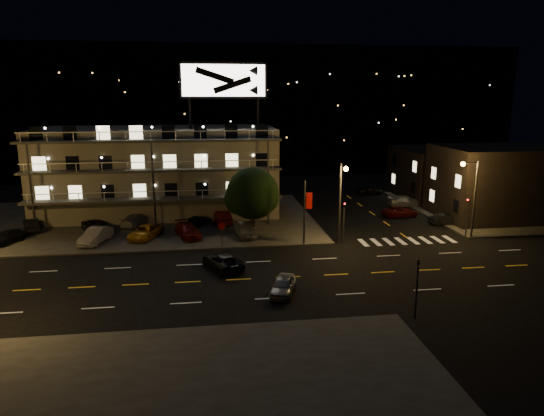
{
  "coord_description": "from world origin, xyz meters",
  "views": [
    {
      "loc": [
        -4.26,
        -36.33,
        14.32
      ],
      "look_at": [
        1.78,
        8.0,
        3.89
      ],
      "focal_mm": 32.0,
      "sensor_mm": 36.0,
      "label": 1
    }
  ],
  "objects": [
    {
      "name": "side_bldg_back",
      "position": [
        29.99,
        28.0,
        3.5
      ],
      "size": [
        14.06,
        12.0,
        7.0
      ],
      "color": "black",
      "rests_on": "ground"
    },
    {
      "name": "lot_car_2",
      "position": [
        -10.65,
        12.28,
        0.78
      ],
      "size": [
        3.71,
        5.03,
        1.27
      ],
      "primitive_type": "imported",
      "rotation": [
        0.0,
        0.0,
        -0.4
      ],
      "color": "#C58412",
      "rests_on": "curb_nw"
    },
    {
      "name": "lot_car_8",
      "position": [
        -5.57,
        16.3,
        0.77
      ],
      "size": [
        2.63,
        3.91,
        1.24
      ],
      "primitive_type": "imported",
      "rotation": [
        0.0,
        0.0,
        2.79
      ],
      "color": "black",
      "rests_on": "curb_nw"
    },
    {
      "name": "motel",
      "position": [
        -9.94,
        23.88,
        5.34
      ],
      "size": [
        28.0,
        13.8,
        18.1
      ],
      "color": "gray",
      "rests_on": "ground"
    },
    {
      "name": "signal_nw",
      "position": [
        9.0,
        8.5,
        2.57
      ],
      "size": [
        0.2,
        0.27,
        4.6
      ],
      "color": "#2D2D30",
      "rests_on": "ground"
    },
    {
      "name": "ground",
      "position": [
        0.0,
        0.0,
        0.0
      ],
      "size": [
        140.0,
        140.0,
        0.0
      ],
      "primitive_type": "plane",
      "color": "black",
      "rests_on": "ground"
    },
    {
      "name": "banner_north",
      "position": [
        5.09,
        8.4,
        3.43
      ],
      "size": [
        0.83,
        0.16,
        6.4
      ],
      "color": "#2D2D30",
      "rests_on": "ground"
    },
    {
      "name": "lot_car_5",
      "position": [
        -23.06,
        16.64,
        0.84
      ],
      "size": [
        2.93,
        4.42,
        1.38
      ],
      "primitive_type": "imported",
      "rotation": [
        0.0,
        0.0,
        3.53
      ],
      "color": "black",
      "rests_on": "curb_nw"
    },
    {
      "name": "hill_backdrop",
      "position": [
        -5.94,
        68.78,
        11.55
      ],
      "size": [
        120.0,
        25.0,
        24.0
      ],
      "color": "black",
      "rests_on": "ground"
    },
    {
      "name": "curb_ne",
      "position": [
        30.0,
        20.0,
        0.07
      ],
      "size": [
        16.0,
        24.0,
        0.15
      ],
      "primitive_type": "cube",
      "color": "#323230",
      "rests_on": "ground"
    },
    {
      "name": "signal_sw",
      "position": [
        9.0,
        -8.5,
        2.57
      ],
      "size": [
        0.2,
        0.27,
        4.6
      ],
      "color": "#2D2D30",
      "rests_on": "ground"
    },
    {
      "name": "signal_ne",
      "position": [
        22.0,
        8.5,
        2.57
      ],
      "size": [
        0.27,
        0.2,
        4.6
      ],
      "color": "#2D2D30",
      "rests_on": "ground"
    },
    {
      "name": "side_car_2",
      "position": [
        21.71,
        23.12,
        0.7
      ],
      "size": [
        4.84,
        2.0,
        1.4
      ],
      "primitive_type": "imported",
      "rotation": [
        0.0,
        0.0,
        1.56
      ],
      "color": "gray",
      "rests_on": "ground"
    },
    {
      "name": "curb_nw",
      "position": [
        -14.0,
        20.0,
        0.07
      ],
      "size": [
        44.0,
        24.0,
        0.15
      ],
      "primitive_type": "cube",
      "color": "#323230",
      "rests_on": "ground"
    },
    {
      "name": "lot_car_9",
      "position": [
        -2.72,
        17.07,
        0.89
      ],
      "size": [
        2.28,
        4.71,
        1.49
      ],
      "primitive_type": "imported",
      "rotation": [
        0.0,
        0.0,
        3.3
      ],
      "color": "#550E0C",
      "rests_on": "curb_nw"
    },
    {
      "name": "streetlight_ne",
      "position": [
        22.14,
        8.3,
        4.96
      ],
      "size": [
        1.92,
        0.44,
        8.0
      ],
      "color": "#2D2D30",
      "rests_on": "ground"
    },
    {
      "name": "side_car_3",
      "position": [
        19.44,
        31.29,
        0.66
      ],
      "size": [
        4.05,
        2.0,
        1.33
      ],
      "primitive_type": "imported",
      "rotation": [
        0.0,
        0.0,
        1.69
      ],
      "color": "black",
      "rests_on": "ground"
    },
    {
      "name": "side_car_0",
      "position": [
        22.51,
        13.56,
        0.62
      ],
      "size": [
        3.88,
        1.64,
        1.25
      ],
      "primitive_type": "imported",
      "rotation": [
        0.0,
        0.0,
        1.49
      ],
      "color": "black",
      "rests_on": "ground"
    },
    {
      "name": "lot_car_6",
      "position": [
        -16.49,
        15.75,
        0.78
      ],
      "size": [
        3.44,
        4.99,
        1.27
      ],
      "primitive_type": "imported",
      "rotation": [
        0.0,
        0.0,
        3.47
      ],
      "color": "black",
      "rests_on": "curb_nw"
    },
    {
      "name": "lot_car_3",
      "position": [
        -6.33,
        12.19,
        0.84
      ],
      "size": [
        3.2,
        5.1,
        1.38
      ],
      "primitive_type": "imported",
      "rotation": [
        0.0,
        0.0,
        0.29
      ],
      "color": "#550E0C",
      "rests_on": "curb_nw"
    },
    {
      "name": "road_car_west",
      "position": [
        -3.18,
        2.76,
        0.67
      ],
      "size": [
        3.91,
        5.27,
        1.33
      ],
      "primitive_type": "imported",
      "rotation": [
        0.0,
        0.0,
        3.55
      ],
      "color": "black",
      "rests_on": "ground"
    },
    {
      "name": "tree",
      "position": [
        0.27,
        12.14,
        4.34
      ],
      "size": [
        5.6,
        5.39,
        7.05
      ],
      "color": "black",
      "rests_on": "curb_nw"
    },
    {
      "name": "road_car_east",
      "position": [
        1.07,
        -3.27,
        0.65
      ],
      "size": [
        2.72,
        4.11,
        1.3
      ],
      "primitive_type": "imported",
      "rotation": [
        0.0,
        0.0,
        -0.34
      ],
      "color": "gray",
      "rests_on": "ground"
    },
    {
      "name": "lot_car_7",
      "position": [
        -12.14,
        17.5,
        0.83
      ],
      "size": [
        3.63,
        5.06,
        1.36
      ],
      "primitive_type": "imported",
      "rotation": [
        0.0,
        0.0,
        2.73
      ],
      "color": "gray",
      "rests_on": "curb_nw"
    },
    {
      "name": "lot_car_4",
      "position": [
        -0.48,
        11.67,
        0.91
      ],
      "size": [
        2.39,
        4.67,
        1.52
      ],
      "primitive_type": "imported",
      "rotation": [
        0.0,
        0.0,
        0.14
      ],
      "color": "gray",
      "rests_on": "curb_nw"
    },
    {
      "name": "stop_sign",
      "position": [
        -3.0,
        8.57,
        1.71
      ],
      "size": [
        0.91,
        0.11,
        2.61
      ],
      "color": "#2D2D30",
      "rests_on": "ground"
    },
    {
      "name": "side_car_1",
      "position": [
        18.77,
        17.88,
        0.61
      ],
      "size": [
        4.57,
        2.45,
        1.22
      ],
      "primitive_type": "imported",
      "rotation": [
        0.0,
        0.0,
        1.67
      ],
      "color": "#550E0C",
      "rests_on": "ground"
    },
    {
      "name": "lot_car_0",
      "position": [
        -23.83,
        12.44,
        0.82
      ],
      "size": [
        3.03,
        4.22,
        1.33
      ],
      "primitive_type": "imported",
      "rotation": [
        0.0,
        0.0,
        -0.42
      ],
      "color": "black",
      "rests_on": "curb_nw"
    },
    {
      "name": "streetlight_nc",
      "position": [
        8.5,
        7.94,
        4.96
      ],
      "size": [
        0.44,
        1.92,
        8.0
      ],
      "color": "#2D2D30",
      "rests_on": "ground"
    },
    {
      "name": "side_bldg_front",
      "position": [
        29.99,
        16.0,
        4.25
      ],
      "size": [
        14.06,
        10.0,
        8.5
      ],
      "color": "black",
      "rests_on": "ground"
    },
    {
      "name": "lot_car_1",
      "position": [
        -15.26,
        11.26,
        0.9
      ],
      "size": [
        2.8,
        4.83,
        1.5
      ],
      "primitive_type": "imported",
      "rotation": [
        0.0,
        0.0,
        -0.28
      ],
      "color": "gray",
      "rests_on": "curb_nw"
    }
  ]
}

